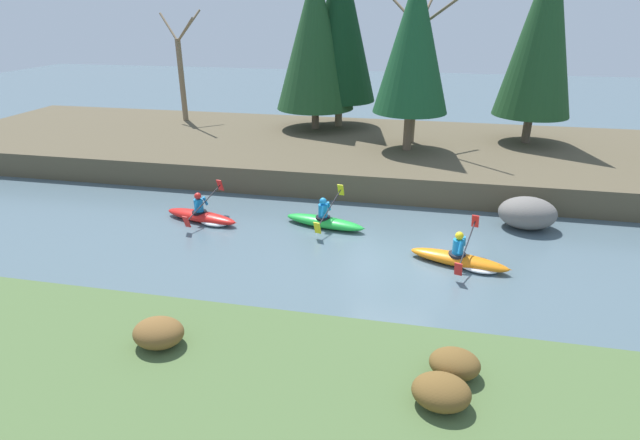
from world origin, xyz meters
TOP-DOWN VIEW (x-y plane):
  - ground_plane at (0.00, 0.00)m, footprint 90.00×90.00m
  - riverbank_far at (0.00, 9.38)m, footprint 44.00×10.10m
  - conifer_tree_far_left at (-4.74, 11.55)m, footprint 3.76×3.76m
  - conifer_tree_left at (-3.69, 12.28)m, footprint 3.57×3.57m
  - conifer_tree_mid_left at (-0.06, 8.38)m, footprint 3.06×3.06m
  - conifer_tree_centre at (5.10, 10.69)m, footprint 3.23×3.23m
  - bare_tree_upstream at (-11.93, 12.06)m, footprint 3.05×3.02m
  - bare_tree_mid_upstream at (0.08, 9.74)m, footprint 3.66×3.61m
  - shrub_clump_nearest at (-3.98, -5.81)m, footprint 0.96×0.80m
  - shrub_clump_second at (1.13, -6.33)m, footprint 0.93×0.78m
  - shrub_clump_third at (1.37, -5.56)m, footprint 0.86×0.72m
  - kayaker_lead at (1.90, 0.05)m, footprint 2.78×2.04m
  - kayaker_middle at (-2.34, 1.90)m, footprint 2.79×2.06m
  - kayaker_trailing at (-6.39, 1.51)m, footprint 2.79×2.05m
  - boulder_midstream at (4.06, 3.18)m, footprint 1.81×1.42m

SIDE VIEW (x-z plane):
  - ground_plane at x=0.00m, z-range 0.00..0.00m
  - kayaker_lead at x=1.90m, z-range -0.40..0.80m
  - kayaker_trailing at x=-6.39m, z-range -0.40..0.80m
  - kayaker_middle at x=-2.34m, z-range -0.38..0.82m
  - riverbank_far at x=0.00m, z-range 0.00..1.02m
  - boulder_midstream at x=4.06m, z-range 0.00..1.02m
  - shrub_clump_third at x=1.37m, z-range 0.81..1.27m
  - shrub_clump_second at x=1.13m, z-range 0.81..1.31m
  - shrub_clump_nearest at x=-3.98m, z-range 0.81..1.33m
  - bare_tree_upstream at x=-11.93m, z-range 0.86..6.35m
  - bare_tree_mid_upstream at x=0.08m, z-range 0.82..7.46m
  - conifer_tree_far_left at x=-4.74m, z-range 1.51..8.99m
  - conifer_tree_mid_left at x=-0.06m, z-range 1.80..8.93m
  - conifer_tree_centre at x=5.10m, z-range 1.62..9.97m
  - conifer_tree_left at x=-3.69m, z-range 1.66..10.15m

